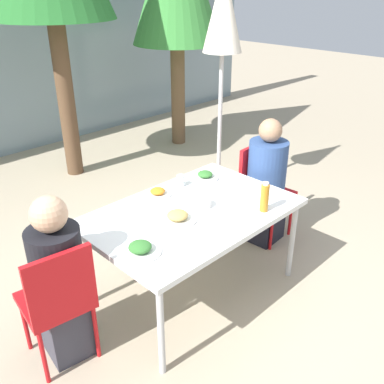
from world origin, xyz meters
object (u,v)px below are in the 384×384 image
Objects in this scene: person_left at (61,283)px; drinking_cup at (181,181)px; closed_umbrella at (223,22)px; bottle at (265,197)px; chair_left at (58,297)px; salad_bowl at (200,203)px; person_right at (266,185)px; chair_right at (261,184)px.

person_left is 1.28m from drinking_cup.
closed_umbrella is 10.48× the size of bottle.
chair_left is 1.35m from drinking_cup.
drinking_cup is 0.59× the size of salad_bowl.
chair_left is 5.65× the size of salad_bowl.
salad_bowl is (1.16, -0.06, 0.23)m from chair_left.
bottle is at bearing -127.29° from closed_umbrella.
bottle is (-0.64, -0.44, 0.28)m from person_right.
closed_umbrella is (0.39, 0.91, 1.30)m from person_right.
person_left reaches higher than chair_left.
person_left is 5.08× the size of bottle.
bottle reaches higher than drinking_cup.
drinking_cup is at bearing -17.86° from chair_right.
person_left is 12.51× the size of drinking_cup.
chair_right is 9.61× the size of drinking_cup.
drinking_cup is 0.39m from salad_bowl.
salad_bowl is (-0.97, -0.15, 0.23)m from chair_right.
chair_left is at bearing 176.83° from salad_bowl.
person_right is 0.86m from drinking_cup.
person_right is at bearing 34.28° from bottle.
chair_right is at bearing -122.04° from person_right.
chair_left is at bearing -167.19° from drinking_cup.
bottle is (-1.03, -1.35, -1.02)m from closed_umbrella.
person_right reaches higher than person_left.
drinking_cup is at bearing 20.46° from chair_left.
salad_bowl is at bearing 127.41° from bottle.
closed_umbrella reaches higher than drinking_cup.
person_right reaches higher than drinking_cup.
bottle is at bearing -12.46° from person_left.
person_right reaches higher than chair_left.
bottle is 2.46× the size of drinking_cup.
person_right is at bearing 4.35° from salad_bowl.
bottle is at bearing 30.35° from person_right.
chair_right is at bearing 37.18° from bottle.
person_left is 0.98× the size of person_right.
person_left reaches higher than chair_right.
person_right reaches higher than bottle.
chair_left is 0.75× the size of person_right.
chair_right reaches higher than drinking_cup.
person_left is at bearing 172.90° from salad_bowl.
person_left is at bearing -169.81° from drinking_cup.
salad_bowl is (-0.92, -0.07, 0.20)m from person_right.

